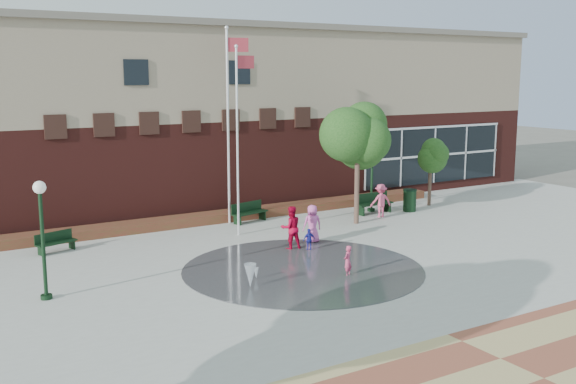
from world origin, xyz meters
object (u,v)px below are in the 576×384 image
child_splash (348,261)px  trash_can (410,200)px  bench_left (56,246)px  flagpole_left (238,131)px  flagpole_right (229,115)px

child_splash → trash_can: bearing=-172.8°
bench_left → child_splash: child_splash is taller
bench_left → flagpole_left: bearing=-27.5°
flagpole_left → bench_left: flagpole_left is taller
flagpole_right → child_splash: 10.36m
flagpole_left → trash_can: 10.21m
flagpole_right → bench_left: bearing=-162.9°
child_splash → bench_left: bearing=-77.8°
flagpole_right → child_splash: (-0.29, -9.38, -4.39)m
flagpole_right → trash_can: size_ratio=7.85×
child_splash → flagpole_right: bearing=-122.8°
flagpole_left → child_splash: (0.44, -7.10, -3.87)m
flagpole_left → flagpole_right: size_ratio=0.90×
flagpole_left → bench_left: size_ratio=4.84×
trash_can → child_splash: bearing=-141.8°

